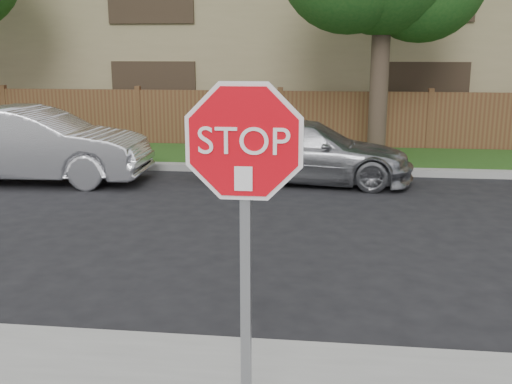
# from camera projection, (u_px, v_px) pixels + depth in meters

# --- Properties ---
(ground) EXTENTS (90.00, 90.00, 0.00)m
(ground) POSITION_uv_depth(u_px,v_px,m) (178.00, 343.00, 5.61)
(ground) COLOR black
(ground) RESTS_ON ground
(far_curb) EXTENTS (70.00, 0.30, 0.15)m
(far_curb) POSITION_uv_depth(u_px,v_px,m) (268.00, 169.00, 13.47)
(far_curb) COLOR gray
(far_curb) RESTS_ON ground
(grass_strip) EXTENTS (70.00, 3.00, 0.12)m
(grass_strip) POSITION_uv_depth(u_px,v_px,m) (274.00, 157.00, 15.06)
(grass_strip) COLOR #1E4714
(grass_strip) RESTS_ON ground
(fence) EXTENTS (70.00, 0.12, 1.60)m
(fence) POSITION_uv_depth(u_px,v_px,m) (280.00, 120.00, 16.44)
(fence) COLOR #52301D
(fence) RESTS_ON ground
(apartment_building) EXTENTS (35.20, 9.20, 7.20)m
(apartment_building) POSITION_uv_depth(u_px,v_px,m) (294.00, 25.00, 21.21)
(apartment_building) COLOR #908259
(apartment_building) RESTS_ON ground
(stop_sign) EXTENTS (1.01, 0.13, 2.55)m
(stop_sign) POSITION_uv_depth(u_px,v_px,m) (244.00, 193.00, 3.66)
(stop_sign) COLOR gray
(stop_sign) RESTS_ON sidewalk_near
(sedan_left) EXTENTS (4.79, 1.89, 1.55)m
(sedan_left) POSITION_uv_depth(u_px,v_px,m) (33.00, 145.00, 12.34)
(sedan_left) COLOR silver
(sedan_left) RESTS_ON ground
(sedan_right) EXTENTS (4.51, 2.12, 1.27)m
(sedan_right) POSITION_uv_depth(u_px,v_px,m) (305.00, 151.00, 12.38)
(sedan_right) COLOR #999BA0
(sedan_right) RESTS_ON ground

